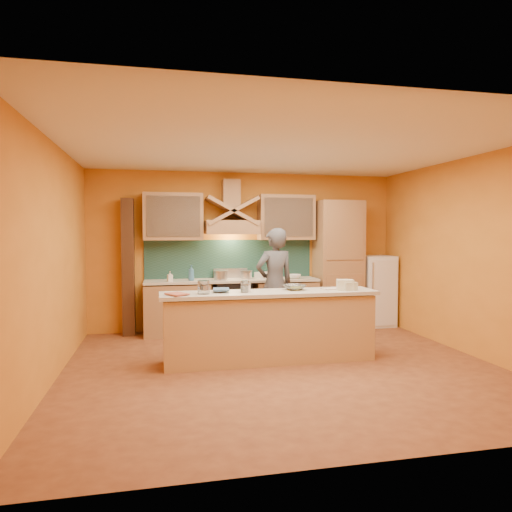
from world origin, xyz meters
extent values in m
cube|color=brown|center=(0.00, 0.00, 0.00)|extent=(5.50, 5.00, 0.01)
cube|color=white|center=(0.00, 0.00, 2.80)|extent=(5.50, 5.00, 0.01)
cube|color=orange|center=(0.00, 2.50, 1.40)|extent=(5.50, 0.02, 2.80)
cube|color=orange|center=(0.00, -2.50, 1.40)|extent=(5.50, 0.02, 2.80)
cube|color=orange|center=(-2.75, 0.00, 1.40)|extent=(0.02, 5.00, 2.80)
cube|color=orange|center=(2.75, 0.00, 1.40)|extent=(0.02, 5.00, 2.80)
cube|color=#A6774C|center=(-1.25, 2.20, 0.43)|extent=(1.10, 0.60, 0.86)
cube|color=#A6774C|center=(0.65, 2.20, 0.43)|extent=(1.10, 0.60, 0.86)
cube|color=beige|center=(-0.30, 2.20, 0.90)|extent=(3.00, 0.62, 0.04)
cube|color=black|center=(-0.30, 2.20, 0.45)|extent=(0.60, 0.58, 0.90)
cube|color=#1C3D37|center=(-0.30, 2.48, 1.25)|extent=(3.00, 0.03, 0.70)
cube|color=#A6774C|center=(-0.30, 2.25, 1.82)|extent=(0.92, 0.50, 0.24)
cube|color=#A6774C|center=(-0.30, 2.35, 2.40)|extent=(0.30, 0.30, 0.50)
cube|color=#A6774C|center=(-1.30, 2.33, 2.00)|extent=(1.00, 0.35, 0.80)
cube|color=#A6774C|center=(0.70, 2.33, 2.00)|extent=(1.00, 0.35, 0.80)
cube|color=#A6774C|center=(1.65, 2.20, 1.15)|extent=(0.80, 0.60, 2.30)
cube|color=white|center=(2.40, 2.20, 0.65)|extent=(0.58, 0.60, 1.30)
cube|color=#472816|center=(-2.05, 2.35, 1.15)|extent=(0.20, 0.30, 2.30)
cube|color=tan|center=(-0.10, 0.30, 0.44)|extent=(2.80, 0.55, 0.88)
cube|color=beige|center=(-0.10, 0.30, 0.92)|extent=(2.90, 0.62, 0.05)
imported|color=#4C4C51|center=(0.27, 1.47, 0.90)|extent=(0.74, 0.57, 1.80)
cylinder|color=#B7B7BE|center=(-0.52, 2.09, 0.99)|extent=(0.27, 0.27, 0.18)
cylinder|color=silver|center=(-0.05, 2.21, 0.97)|extent=(0.24, 0.24, 0.14)
imported|color=silver|center=(-1.37, 2.04, 1.01)|extent=(0.10, 0.10, 0.17)
imported|color=teal|center=(-1.02, 2.10, 1.05)|extent=(0.14, 0.14, 0.27)
imported|color=white|center=(0.79, 2.11, 0.96)|extent=(0.24, 0.24, 0.07)
cube|color=silver|center=(0.30, 2.27, 0.97)|extent=(0.36, 0.32, 0.11)
imported|color=#AC533D|center=(-1.42, 0.12, 0.96)|extent=(0.32, 0.35, 0.03)
imported|color=#3A5B81|center=(-0.85, 0.39, 0.98)|extent=(0.25, 0.32, 0.02)
cylinder|color=silver|center=(-0.99, 0.23, 1.03)|extent=(0.20, 0.20, 0.17)
cylinder|color=silver|center=(-0.44, 0.27, 1.02)|extent=(0.14, 0.14, 0.16)
cube|color=white|center=(-0.43, 0.29, 0.99)|extent=(0.13, 0.13, 0.10)
imported|color=silver|center=(0.27, 0.38, 0.98)|extent=(0.34, 0.34, 0.07)
cube|color=#C6AEA3|center=(0.78, 0.35, 0.95)|extent=(0.26, 0.22, 0.02)
cube|color=beige|center=(0.95, 0.22, 1.02)|extent=(0.26, 0.22, 0.14)
cube|color=beige|center=(0.99, 0.19, 1.00)|extent=(0.19, 0.15, 0.11)
camera|label=1|loc=(-1.55, -5.59, 1.74)|focal=32.00mm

